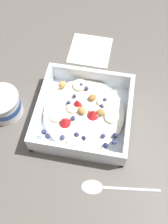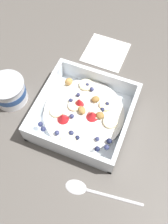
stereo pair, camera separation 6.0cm
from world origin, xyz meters
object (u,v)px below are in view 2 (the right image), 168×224
(spoon, at_px, (88,190))
(folded_napkin, at_px, (106,52))
(fruit_bowl, at_px, (84,114))
(yogurt_cup, at_px, (9,91))

(spoon, relative_size, folded_napkin, 1.45)
(fruit_bowl, xyz_separation_m, folded_napkin, (0.23, 0.02, -0.02))
(folded_napkin, bearing_deg, fruit_bowl, -174.45)
(spoon, height_order, yogurt_cup, yogurt_cup)
(spoon, distance_m, folded_napkin, 0.40)
(spoon, bearing_deg, fruit_bowl, 24.56)
(fruit_bowl, height_order, yogurt_cup, yogurt_cup)
(fruit_bowl, xyz_separation_m, yogurt_cup, (-0.02, 0.20, 0.01))
(yogurt_cup, height_order, folded_napkin, yogurt_cup)
(spoon, distance_m, yogurt_cup, 0.31)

